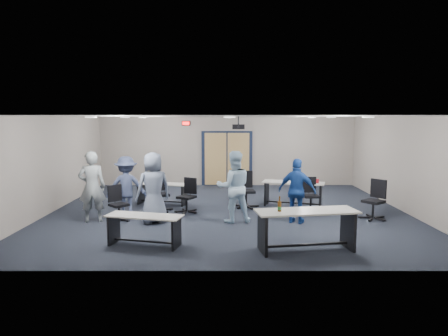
{
  "coord_description": "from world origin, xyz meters",
  "views": [
    {
      "loc": [
        -0.13,
        -11.18,
        2.65
      ],
      "look_at": [
        -0.12,
        -0.3,
        1.29
      ],
      "focal_mm": 32.0,
      "sensor_mm": 36.0,
      "label": 1
    }
  ],
  "objects_px": {
    "table_front_right": "(306,223)",
    "table_back_left": "(162,190)",
    "chair_loose_left": "(119,203)",
    "chair_loose_right": "(373,200)",
    "person_back": "(126,187)",
    "table_back_right": "(293,190)",
    "person_gray": "(92,187)",
    "chair_back_c": "(246,190)",
    "chair_back_d": "(311,195)",
    "person_navy": "(297,191)",
    "person_lightblue": "(234,187)",
    "chair_back_b": "(186,196)",
    "person_plaid": "(153,188)",
    "table_front_left": "(144,225)",
    "chair_back_a": "(160,193)"
  },
  "relations": [
    {
      "from": "chair_back_d",
      "to": "person_lightblue",
      "type": "xyz_separation_m",
      "value": [
        -2.23,
        -1.17,
        0.43
      ]
    },
    {
      "from": "chair_back_c",
      "to": "person_plaid",
      "type": "bearing_deg",
      "value": -151.7
    },
    {
      "from": "chair_loose_right",
      "to": "table_front_right",
      "type": "bearing_deg",
      "value": -81.25
    },
    {
      "from": "chair_back_c",
      "to": "chair_back_d",
      "type": "xyz_separation_m",
      "value": [
        1.82,
        -0.47,
        -0.06
      ]
    },
    {
      "from": "table_back_right",
      "to": "chair_loose_left",
      "type": "bearing_deg",
      "value": -142.76
    },
    {
      "from": "table_front_left",
      "to": "person_plaid",
      "type": "height_order",
      "value": "person_plaid"
    },
    {
      "from": "person_lightblue",
      "to": "person_back",
      "type": "height_order",
      "value": "person_lightblue"
    },
    {
      "from": "chair_back_b",
      "to": "person_lightblue",
      "type": "xyz_separation_m",
      "value": [
        1.31,
        -1.0,
        0.43
      ]
    },
    {
      "from": "person_lightblue",
      "to": "chair_back_c",
      "type": "bearing_deg",
      "value": -112.28
    },
    {
      "from": "table_back_left",
      "to": "person_plaid",
      "type": "height_order",
      "value": "person_plaid"
    },
    {
      "from": "chair_loose_left",
      "to": "person_lightblue",
      "type": "xyz_separation_m",
      "value": [
        2.97,
        -0.1,
        0.45
      ]
    },
    {
      "from": "table_front_right",
      "to": "person_lightblue",
      "type": "relative_size",
      "value": 1.15
    },
    {
      "from": "table_front_right",
      "to": "chair_back_d",
      "type": "relative_size",
      "value": 2.18
    },
    {
      "from": "table_front_right",
      "to": "chair_back_b",
      "type": "xyz_separation_m",
      "value": [
        -2.7,
        3.23,
        -0.08
      ]
    },
    {
      "from": "chair_loose_right",
      "to": "person_plaid",
      "type": "distance_m",
      "value": 5.73
    },
    {
      "from": "table_front_right",
      "to": "chair_back_d",
      "type": "xyz_separation_m",
      "value": [
        0.84,
        3.4,
        -0.08
      ]
    },
    {
      "from": "chair_loose_left",
      "to": "table_front_left",
      "type": "bearing_deg",
      "value": -106.68
    },
    {
      "from": "chair_back_b",
      "to": "chair_back_c",
      "type": "xyz_separation_m",
      "value": [
        1.72,
        0.64,
        0.05
      ]
    },
    {
      "from": "chair_back_d",
      "to": "person_plaid",
      "type": "height_order",
      "value": "person_plaid"
    },
    {
      "from": "table_front_right",
      "to": "person_back",
      "type": "xyz_separation_m",
      "value": [
        -4.27,
        2.81,
        0.25
      ]
    },
    {
      "from": "table_front_right",
      "to": "chair_loose_left",
      "type": "distance_m",
      "value": 4.94
    },
    {
      "from": "person_plaid",
      "to": "chair_back_b",
      "type": "bearing_deg",
      "value": -152.71
    },
    {
      "from": "chair_back_d",
      "to": "chair_back_b",
      "type": "bearing_deg",
      "value": 178.85
    },
    {
      "from": "person_navy",
      "to": "person_plaid",
      "type": "bearing_deg",
      "value": 25.85
    },
    {
      "from": "table_front_right",
      "to": "table_back_left",
      "type": "height_order",
      "value": "table_front_right"
    },
    {
      "from": "chair_back_c",
      "to": "chair_back_a",
      "type": "bearing_deg",
      "value": -175.75
    },
    {
      "from": "person_back",
      "to": "table_front_right",
      "type": "bearing_deg",
      "value": 135.01
    },
    {
      "from": "chair_back_d",
      "to": "person_gray",
      "type": "bearing_deg",
      "value": -172.47
    },
    {
      "from": "chair_loose_left",
      "to": "person_plaid",
      "type": "height_order",
      "value": "person_plaid"
    },
    {
      "from": "chair_loose_left",
      "to": "person_back",
      "type": "bearing_deg",
      "value": 35.45
    },
    {
      "from": "chair_loose_left",
      "to": "chair_loose_right",
      "type": "relative_size",
      "value": 0.88
    },
    {
      "from": "table_front_left",
      "to": "chair_back_c",
      "type": "bearing_deg",
      "value": 70.4
    },
    {
      "from": "person_lightblue",
      "to": "person_navy",
      "type": "relative_size",
      "value": 1.11
    },
    {
      "from": "chair_loose_left",
      "to": "person_back",
      "type": "relative_size",
      "value": 0.56
    },
    {
      "from": "chair_loose_left",
      "to": "person_gray",
      "type": "distance_m",
      "value": 0.79
    },
    {
      "from": "table_back_right",
      "to": "person_gray",
      "type": "distance_m",
      "value": 5.78
    },
    {
      "from": "table_front_right",
      "to": "chair_back_d",
      "type": "bearing_deg",
      "value": 67.18
    },
    {
      "from": "table_front_right",
      "to": "chair_back_c",
      "type": "height_order",
      "value": "table_front_right"
    },
    {
      "from": "chair_back_b",
      "to": "person_navy",
      "type": "xyz_separation_m",
      "value": [
        2.9,
        -1.1,
        0.34
      ]
    },
    {
      "from": "chair_back_d",
      "to": "person_navy",
      "type": "xyz_separation_m",
      "value": [
        -0.63,
        -1.27,
        0.34
      ]
    },
    {
      "from": "chair_back_c",
      "to": "person_lightblue",
      "type": "bearing_deg",
      "value": -111.18
    },
    {
      "from": "table_back_left",
      "to": "person_plaid",
      "type": "distance_m",
      "value": 2.27
    },
    {
      "from": "table_back_left",
      "to": "chair_loose_right",
      "type": "distance_m",
      "value": 6.12
    },
    {
      "from": "table_front_left",
      "to": "person_plaid",
      "type": "bearing_deg",
      "value": 107.36
    },
    {
      "from": "chair_loose_left",
      "to": "person_navy",
      "type": "height_order",
      "value": "person_navy"
    },
    {
      "from": "person_plaid",
      "to": "person_lightblue",
      "type": "height_order",
      "value": "person_lightblue"
    },
    {
      "from": "person_back",
      "to": "table_front_left",
      "type": "bearing_deg",
      "value": 99.54
    },
    {
      "from": "person_gray",
      "to": "person_lightblue",
      "type": "xyz_separation_m",
      "value": [
        3.61,
        0.01,
        0.0
      ]
    },
    {
      "from": "table_front_right",
      "to": "table_back_right",
      "type": "xyz_separation_m",
      "value": [
        0.46,
        4.07,
        -0.06
      ]
    },
    {
      "from": "person_back",
      "to": "table_back_left",
      "type": "bearing_deg",
      "value": -126.86
    }
  ]
}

